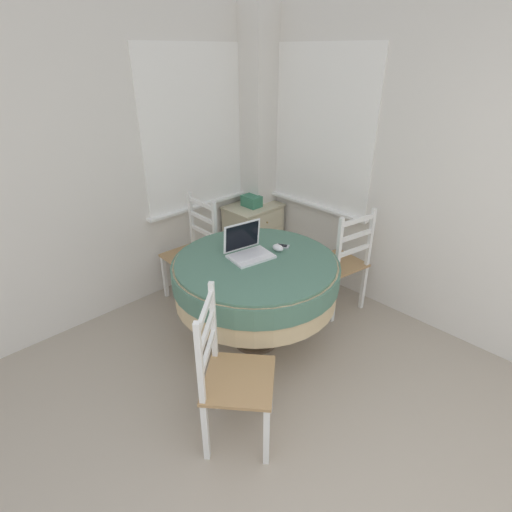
{
  "coord_description": "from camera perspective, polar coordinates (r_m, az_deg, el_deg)",
  "views": [
    {
      "loc": [
        -0.67,
        0.17,
        2.13
      ],
      "look_at": [
        1.3,
        2.19,
        0.68
      ],
      "focal_mm": 28.0,
      "sensor_mm": 36.0,
      "label": 1
    }
  ],
  "objects": [
    {
      "name": "round_dining_table",
      "position": [
        3.02,
        -0.06,
        -3.01
      ],
      "size": [
        1.25,
        1.25,
        0.75
      ],
      "color": "#4C3D2D",
      "rests_on": "ground_plane"
    },
    {
      "name": "laptop",
      "position": [
        2.99,
        -1.17,
        0.97
      ],
      "size": [
        0.35,
        0.31,
        0.24
      ],
      "color": "white",
      "rests_on": "round_dining_table"
    },
    {
      "name": "dining_chair_camera_near",
      "position": [
        2.4,
        -3.57,
        -16.84
      ],
      "size": [
        0.58,
        0.58,
        0.98
      ],
      "color": "#A87F51",
      "rests_on": "ground_plane"
    },
    {
      "name": "computer_mouse",
      "position": [
        3.08,
        3.15,
        1.18
      ],
      "size": [
        0.06,
        0.1,
        0.05
      ],
      "color": "white",
      "rests_on": "round_dining_table"
    },
    {
      "name": "storage_box",
      "position": [
        4.17,
        -0.64,
        7.85
      ],
      "size": [
        0.14,
        0.19,
        0.11
      ],
      "color": "#387A5B",
      "rests_on": "corner_cabinet"
    },
    {
      "name": "corner_room_shell",
      "position": [
        2.98,
        3.04,
        10.65
      ],
      "size": [
        4.64,
        5.13,
        2.55
      ],
      "color": "silver",
      "rests_on": "ground_plane"
    },
    {
      "name": "dining_chair_near_right_window",
      "position": [
        3.59,
        12.08,
        -1.05
      ],
      "size": [
        0.49,
        0.47,
        0.98
      ],
      "color": "#A87F51",
      "rests_on": "ground_plane"
    },
    {
      "name": "dining_chair_near_back_window",
      "position": [
        3.73,
        -8.96,
        0.41
      ],
      "size": [
        0.41,
        0.44,
        0.98
      ],
      "color": "#A87F51",
      "rests_on": "ground_plane"
    },
    {
      "name": "corner_cabinet",
      "position": [
        4.34,
        -0.38,
        2.98
      ],
      "size": [
        0.56,
        0.43,
        0.68
      ],
      "color": "beige",
      "rests_on": "ground_plane"
    },
    {
      "name": "cell_phone",
      "position": [
        3.15,
        3.79,
        1.42
      ],
      "size": [
        0.1,
        0.12,
        0.01
      ],
      "color": "#B2B7BC",
      "rests_on": "round_dining_table"
    }
  ]
}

